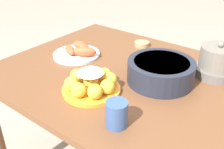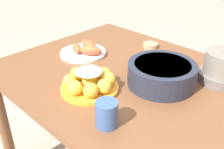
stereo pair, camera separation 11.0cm
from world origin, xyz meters
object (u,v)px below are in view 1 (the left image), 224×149
(cake_plate, at_px, (92,83))
(warming_pot, at_px, (217,62))
(sauce_bowl, at_px, (142,44))
(dining_table, at_px, (130,94))
(cup_near, at_px, (117,114))
(serving_bowl, at_px, (161,71))
(seafood_platter, at_px, (78,52))

(cake_plate, height_order, warming_pot, warming_pot)
(cake_plate, bearing_deg, sauce_bowl, 99.91)
(dining_table, relative_size, cake_plate, 5.13)
(sauce_bowl, bearing_deg, cup_near, -64.89)
(serving_bowl, bearing_deg, sauce_bowl, 133.37)
(sauce_bowl, distance_m, cup_near, 0.70)
(cup_near, xyz_separation_m, warming_pot, (0.14, 0.55, 0.02))
(dining_table, height_order, sauce_bowl, sauce_bowl)
(dining_table, bearing_deg, sauce_bowl, 113.77)
(seafood_platter, bearing_deg, serving_bowl, 3.17)
(seafood_platter, distance_m, cup_near, 0.59)
(sauce_bowl, distance_m, seafood_platter, 0.37)
(cake_plate, xyz_separation_m, serving_bowl, (0.18, 0.24, 0.01))
(dining_table, xyz_separation_m, seafood_platter, (-0.33, 0.01, 0.12))
(cake_plate, distance_m, serving_bowl, 0.30)
(dining_table, relative_size, sauce_bowl, 14.59)
(cake_plate, distance_m, warming_pot, 0.56)
(cup_near, bearing_deg, seafood_platter, 146.78)
(dining_table, distance_m, cup_near, 0.38)
(dining_table, xyz_separation_m, sauce_bowl, (-0.14, 0.32, 0.12))
(dining_table, relative_size, warming_pot, 6.33)
(dining_table, xyz_separation_m, cup_near, (0.16, -0.32, 0.15))
(dining_table, distance_m, seafood_platter, 0.36)
(cake_plate, relative_size, sauce_bowl, 2.84)
(serving_bowl, height_order, cup_near, serving_bowl)
(sauce_bowl, bearing_deg, dining_table, -66.23)
(sauce_bowl, bearing_deg, cake_plate, -80.09)
(serving_bowl, distance_m, sauce_bowl, 0.40)
(serving_bowl, xyz_separation_m, sauce_bowl, (-0.27, 0.29, -0.04))
(serving_bowl, bearing_deg, seafood_platter, -176.83)
(cake_plate, distance_m, seafood_platter, 0.36)
(cake_plate, relative_size, seafood_platter, 0.97)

